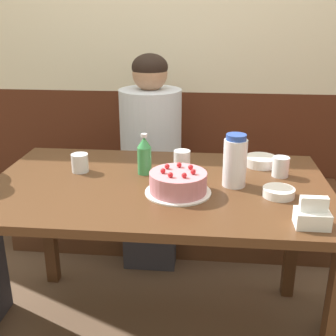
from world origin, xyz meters
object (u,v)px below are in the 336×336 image
(napkin_holder, at_px, (312,216))
(bowl_soup_white, at_px, (261,161))
(bench_seat, at_px, (174,214))
(glass_tumbler_short, at_px, (281,167))
(soju_bottle, at_px, (144,155))
(person_teal_shirt, at_px, (151,166))
(glass_water_tall, at_px, (182,159))
(glass_shot_small, at_px, (80,163))
(water_pitcher, at_px, (235,161))
(bowl_rice_small, at_px, (279,192))
(birthday_cake, at_px, (178,183))

(napkin_holder, bearing_deg, bowl_soup_white, 100.12)
(bench_seat, xyz_separation_m, glass_tumbler_short, (0.51, -0.70, 0.60))
(soju_bottle, bearing_deg, person_teal_shirt, 95.18)
(soju_bottle, height_order, glass_tumbler_short, soju_bottle)
(bowl_soup_white, bearing_deg, glass_tumbler_short, -61.65)
(glass_water_tall, relative_size, person_teal_shirt, 0.06)
(soju_bottle, distance_m, glass_shot_small, 0.29)
(bowl_soup_white, relative_size, glass_shot_small, 1.81)
(bench_seat, bearing_deg, glass_shot_small, -116.23)
(water_pitcher, height_order, soju_bottle, water_pitcher)
(person_teal_shirt, bearing_deg, glass_tumbler_short, 49.28)
(soju_bottle, relative_size, napkin_holder, 1.63)
(bowl_rice_small, distance_m, glass_tumbler_short, 0.22)
(bowl_soup_white, relative_size, bowl_rice_small, 1.20)
(napkin_holder, relative_size, person_teal_shirt, 0.09)
(bowl_soup_white, bearing_deg, glass_water_tall, -171.55)
(napkin_holder, relative_size, bowl_soup_white, 0.76)
(glass_water_tall, distance_m, glass_tumbler_short, 0.43)
(napkin_holder, bearing_deg, bowl_rice_small, 107.09)
(soju_bottle, height_order, glass_shot_small, soju_bottle)
(napkin_holder, xyz_separation_m, glass_water_tall, (-0.46, 0.52, 0.00))
(bowl_rice_small, height_order, glass_shot_small, glass_shot_small)
(water_pitcher, distance_m, person_teal_shirt, 0.84)
(bowl_rice_small, relative_size, glass_tumbler_short, 1.43)
(bowl_rice_small, bearing_deg, birthday_cake, -179.29)
(soju_bottle, height_order, bowl_rice_small, soju_bottle)
(water_pitcher, bearing_deg, glass_shot_small, 172.10)
(glass_tumbler_short, bearing_deg, birthday_cake, -152.33)
(bench_seat, height_order, birthday_cake, birthday_cake)
(soju_bottle, xyz_separation_m, glass_water_tall, (0.16, 0.10, -0.05))
(bench_seat, xyz_separation_m, soju_bottle, (-0.07, -0.72, 0.64))
(glass_tumbler_short, height_order, glass_shot_small, glass_tumbler_short)
(glass_shot_small, relative_size, person_teal_shirt, 0.07)
(glass_water_tall, xyz_separation_m, glass_tumbler_short, (0.43, -0.07, 0.00))
(birthday_cake, relative_size, person_teal_shirt, 0.21)
(bowl_soup_white, bearing_deg, person_teal_shirt, 143.46)
(napkin_holder, distance_m, person_teal_shirt, 1.22)
(glass_water_tall, distance_m, person_teal_shirt, 0.56)
(birthday_cake, relative_size, glass_water_tall, 3.38)
(birthday_cake, distance_m, bowl_rice_small, 0.38)
(water_pitcher, height_order, glass_water_tall, water_pitcher)
(soju_bottle, height_order, person_teal_shirt, person_teal_shirt)
(water_pitcher, height_order, glass_tumbler_short, water_pitcher)
(water_pitcher, relative_size, soju_bottle, 1.19)
(bench_seat, distance_m, bowl_rice_small, 1.18)
(soju_bottle, distance_m, glass_water_tall, 0.19)
(water_pitcher, xyz_separation_m, soju_bottle, (-0.38, 0.10, -0.02))
(bowl_soup_white, distance_m, bowl_rice_small, 0.34)
(water_pitcher, xyz_separation_m, napkin_holder, (0.24, -0.33, -0.07))
(soju_bottle, xyz_separation_m, bowl_rice_small, (0.54, -0.19, -0.07))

